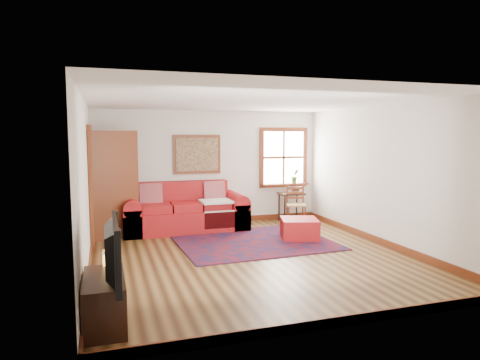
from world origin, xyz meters
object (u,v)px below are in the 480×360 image
object	(u,v)px
red_leather_sofa	(185,214)
side_table	(291,198)
ladder_back_chair	(296,203)
red_ottoman	(299,229)
media_cabinet	(104,301)

from	to	relation	value
red_leather_sofa	side_table	distance (m)	2.49
red_leather_sofa	side_table	size ratio (longest dim) A/B	3.85
ladder_back_chair	red_leather_sofa	bearing A→B (deg)	175.44
red_ottoman	media_cabinet	xyz separation A→B (m)	(-3.55, -2.77, 0.06)
red_leather_sofa	media_cabinet	bearing A→B (deg)	-111.02
red_ottoman	side_table	xyz separation A→B (m)	(0.54, 1.58, 0.34)
red_leather_sofa	ladder_back_chair	distance (m)	2.44
red_ottoman	side_table	world-z (taller)	side_table
red_leather_sofa	ladder_back_chair	bearing A→B (deg)	-4.56
red_leather_sofa	ladder_back_chair	size ratio (longest dim) A/B	2.85
ladder_back_chair	media_cabinet	world-z (taller)	ladder_back_chair
ladder_back_chair	media_cabinet	size ratio (longest dim) A/B	0.96
red_leather_sofa	media_cabinet	distance (m)	4.50
ladder_back_chair	red_ottoman	bearing A→B (deg)	-111.94
red_ottoman	media_cabinet	world-z (taller)	media_cabinet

